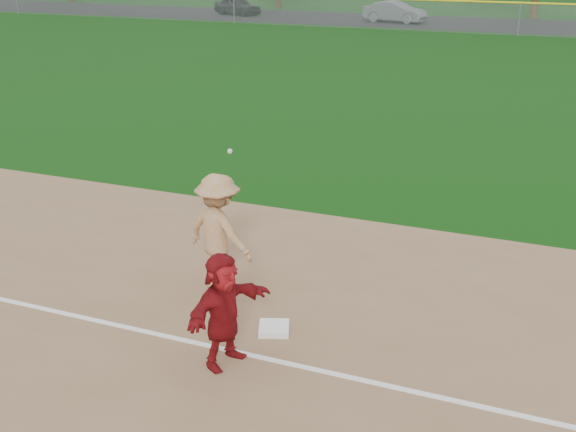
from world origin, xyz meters
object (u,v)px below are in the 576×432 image
at_px(base_runner, 223,310).
at_px(car_left, 238,6).
at_px(car_mid, 395,12).
at_px(first_base, 274,328).

relative_size(base_runner, car_left, 0.40).
xyz_separation_m(base_runner, car_left, (-22.58, 46.72, -0.13)).
relative_size(car_left, car_mid, 0.91).
height_order(car_left, car_mid, car_mid).
bearing_deg(car_mid, car_left, 97.02).
height_order(first_base, car_left, car_left).
bearing_deg(base_runner, first_base, 0.90).
relative_size(first_base, car_left, 0.11).
bearing_deg(car_left, car_mid, -74.49).
bearing_deg(base_runner, car_left, 42.63).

